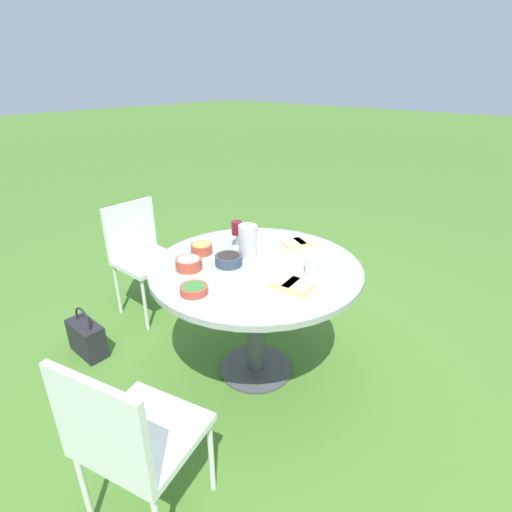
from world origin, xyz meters
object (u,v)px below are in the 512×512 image
at_px(dining_table, 256,282).
at_px(water_pitcher, 248,241).
at_px(handbag, 87,338).
at_px(chair_near_left, 141,250).
at_px(chair_near_right, 128,435).
at_px(wine_glass, 237,229).

xyz_separation_m(dining_table, water_pitcher, (0.12, -0.06, 0.21)).
bearing_deg(handbag, chair_near_left, -72.15).
relative_size(chair_near_right, wine_glass, 4.96).
bearing_deg(wine_glass, chair_near_left, 8.42).
bearing_deg(chair_near_right, dining_table, -74.94).
height_order(dining_table, water_pitcher, water_pitcher).
xyz_separation_m(dining_table, handbag, (0.99, 0.65, -0.53)).
bearing_deg(chair_near_left, wine_glass, -171.58).
bearing_deg(handbag, chair_near_right, 161.85).
xyz_separation_m(chair_near_left, chair_near_right, (-1.48, 1.05, 0.00)).
height_order(chair_near_left, chair_near_right, same).
bearing_deg(handbag, wine_glass, -133.40).
relative_size(chair_near_right, water_pitcher, 4.41).
bearing_deg(chair_near_left, dining_table, -178.90).
height_order(chair_near_left, water_pitcher, water_pitcher).
xyz_separation_m(chair_near_left, wine_glass, (-0.93, -0.14, 0.37)).
bearing_deg(chair_near_right, water_pitcher, -70.08).
height_order(chair_near_left, handbag, chair_near_left).
relative_size(chair_near_left, chair_near_right, 1.00).
xyz_separation_m(wine_glass, handbag, (0.73, 0.77, -0.77)).
height_order(wine_glass, handbag, wine_glass).
relative_size(water_pitcher, handbag, 0.55).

